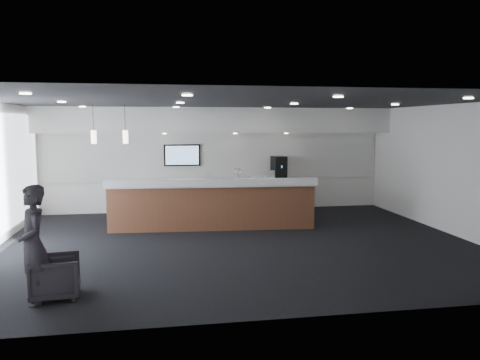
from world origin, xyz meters
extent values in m
plane|color=black|center=(0.00, 0.00, 0.00)|extent=(10.00, 10.00, 0.00)
cube|color=black|center=(0.00, 0.00, 3.00)|extent=(10.00, 8.00, 0.02)
cube|color=white|center=(0.00, 4.00, 1.50)|extent=(10.00, 0.02, 3.00)
cube|color=white|center=(5.00, 0.00, 1.50)|extent=(0.02, 8.00, 3.00)
cube|color=silver|center=(0.00, 3.55, 2.65)|extent=(10.00, 0.90, 0.70)
cube|color=silver|center=(0.00, 3.97, 1.60)|extent=(9.80, 0.06, 1.40)
cube|color=gray|center=(0.00, 3.64, 0.45)|extent=(5.00, 0.60, 0.90)
cube|color=silver|center=(0.00, 3.64, 0.93)|extent=(5.06, 0.66, 0.05)
cylinder|color=silver|center=(-2.00, 3.32, 0.50)|extent=(0.60, 0.02, 0.02)
cylinder|color=silver|center=(-1.00, 3.32, 0.50)|extent=(0.60, 0.02, 0.02)
cylinder|color=silver|center=(0.00, 3.32, 0.50)|extent=(0.60, 0.02, 0.02)
cylinder|color=silver|center=(1.00, 3.32, 0.50)|extent=(0.60, 0.02, 0.02)
cylinder|color=silver|center=(2.00, 3.32, 0.50)|extent=(0.60, 0.02, 0.02)
cube|color=black|center=(-1.00, 3.91, 1.65)|extent=(1.05, 0.07, 0.62)
cube|color=#3173C7|center=(-1.00, 3.87, 1.65)|extent=(0.95, 0.01, 0.54)
cylinder|color=#FFE6C6|center=(-2.40, 0.80, 2.25)|extent=(0.12, 0.12, 0.30)
cylinder|color=#FFE6C6|center=(-3.10, 0.80, 2.25)|extent=(0.12, 0.12, 0.30)
cube|color=#57311D|center=(-0.39, 1.55, 0.53)|extent=(4.97, 1.04, 1.05)
cube|color=silver|center=(-0.39, 1.55, 1.08)|extent=(5.06, 1.13, 0.06)
cube|color=silver|center=(-0.42, 1.16, 1.17)|extent=(5.01, 0.48, 0.18)
cylinder|color=silver|center=(0.23, 1.60, 1.25)|extent=(0.04, 0.04, 0.28)
torus|color=silver|center=(0.23, 1.54, 1.39)|extent=(0.19, 0.04, 0.19)
cube|color=black|center=(1.83, 3.72, 1.28)|extent=(0.43, 0.47, 0.65)
cube|color=silver|center=(1.83, 3.49, 0.96)|extent=(0.23, 0.12, 0.02)
cube|color=silver|center=(-0.26, 3.52, 1.05)|extent=(0.15, 0.03, 0.21)
cube|color=silver|center=(1.59, 3.56, 1.07)|extent=(0.19, 0.02, 0.25)
imported|color=black|center=(-3.16, -2.70, 0.31)|extent=(0.78, 0.76, 0.63)
imported|color=black|center=(-3.41, -2.86, 0.85)|extent=(0.62, 0.73, 1.69)
imported|color=white|center=(1.90, 3.57, 1.00)|extent=(0.11, 0.11, 0.10)
imported|color=white|center=(1.76, 3.57, 1.00)|extent=(0.15, 0.15, 0.10)
imported|color=white|center=(1.62, 3.57, 1.00)|extent=(0.13, 0.13, 0.10)
imported|color=white|center=(1.48, 3.57, 1.00)|extent=(0.14, 0.14, 0.10)
imported|color=white|center=(1.34, 3.57, 1.00)|extent=(0.15, 0.15, 0.10)
imported|color=white|center=(1.20, 3.57, 1.00)|extent=(0.11, 0.11, 0.10)
imported|color=white|center=(1.06, 3.57, 1.00)|extent=(0.15, 0.15, 0.10)
imported|color=white|center=(0.92, 3.57, 1.00)|extent=(0.12, 0.12, 0.10)
camera|label=1|loc=(-1.61, -9.68, 2.53)|focal=35.00mm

